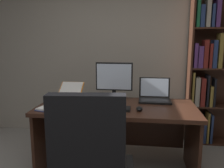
{
  "coord_description": "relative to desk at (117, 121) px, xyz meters",
  "views": [
    {
      "loc": [
        0.25,
        -1.14,
        1.42
      ],
      "look_at": [
        -0.05,
        1.2,
        0.98
      ],
      "focal_mm": 37.72,
      "sensor_mm": 36.0,
      "label": 1
    }
  ],
  "objects": [
    {
      "name": "laptop",
      "position": [
        0.41,
        0.18,
        0.25
      ],
      "size": [
        0.35,
        0.3,
        0.25
      ],
      "color": "black",
      "rests_on": "desk"
    },
    {
      "name": "pen",
      "position": [
        -0.24,
        -0.08,
        0.21
      ],
      "size": [
        0.13,
        0.06,
        0.01
      ],
      "primitive_type": "cylinder",
      "rotation": [
        0.0,
        1.57,
        0.37
      ],
      "color": "navy",
      "rests_on": "notepad"
    },
    {
      "name": "computer_mouse",
      "position": [
        0.24,
        -0.23,
        0.22
      ],
      "size": [
        0.06,
        0.1,
        0.04
      ],
      "primitive_type": "ellipsoid",
      "color": "black",
      "rests_on": "desk"
    },
    {
      "name": "open_binder",
      "position": [
        -0.53,
        -0.28,
        0.21
      ],
      "size": [
        0.5,
        0.41,
        0.02
      ],
      "rotation": [
        0.0,
        0.0,
        -0.27
      ],
      "color": "navy",
      "rests_on": "desk"
    },
    {
      "name": "reading_stand_with_book",
      "position": [
        -0.6,
        0.23,
        0.28
      ],
      "size": [
        0.28,
        0.26,
        0.17
      ],
      "color": "black",
      "rests_on": "desk"
    },
    {
      "name": "keyboard",
      "position": [
        -0.06,
        -0.23,
        0.21
      ],
      "size": [
        0.42,
        0.15,
        0.02
      ],
      "primitive_type": "cube",
      "color": "black",
      "rests_on": "desk"
    },
    {
      "name": "notepad",
      "position": [
        -0.26,
        -0.08,
        0.21
      ],
      "size": [
        0.18,
        0.23,
        0.01
      ],
      "primitive_type": "cube",
      "rotation": [
        0.0,
        0.0,
        -0.13
      ],
      "color": "white",
      "rests_on": "desk"
    },
    {
      "name": "desk",
      "position": [
        0.0,
        0.0,
        0.0
      ],
      "size": [
        1.66,
        0.76,
        0.74
      ],
      "color": "#381E14",
      "rests_on": "ground"
    },
    {
      "name": "wall_back",
      "position": [
        0.01,
        1.02,
        0.81
      ],
      "size": [
        5.11,
        0.12,
        2.69
      ],
      "primitive_type": "cube",
      "color": "#A89E8E",
      "rests_on": "ground"
    },
    {
      "name": "monitor",
      "position": [
        -0.06,
        0.18,
        0.41
      ],
      "size": [
        0.42,
        0.16,
        0.43
      ],
      "color": "black",
      "rests_on": "desk"
    },
    {
      "name": "bookshelf",
      "position": [
        1.2,
        0.82,
        0.49
      ],
      "size": [
        0.85,
        0.26,
        2.1
      ],
      "color": "#381E14",
      "rests_on": "ground"
    }
  ]
}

